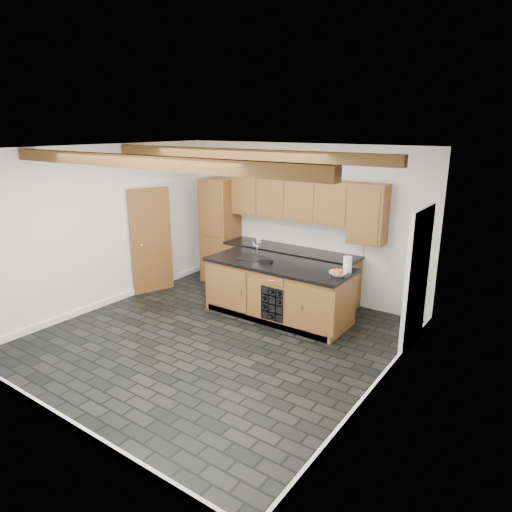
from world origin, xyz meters
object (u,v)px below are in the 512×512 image
at_px(island, 278,290).
at_px(fruit_bowl, 338,274).
at_px(kitchen_scale, 266,260).
at_px(paper_towel, 347,265).

distance_m(island, fruit_bowl, 1.18).
height_order(kitchen_scale, paper_towel, paper_towel).
xyz_separation_m(island, kitchen_scale, (-0.20, -0.05, 0.49)).
relative_size(kitchen_scale, paper_towel, 0.89).
height_order(fruit_bowl, paper_towel, paper_towel).
bearing_deg(fruit_bowl, kitchen_scale, -178.68).
bearing_deg(island, fruit_bowl, -1.36).
xyz_separation_m(kitchen_scale, paper_towel, (1.32, 0.27, 0.09)).
relative_size(island, fruit_bowl, 9.44).
relative_size(fruit_bowl, paper_towel, 1.07).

